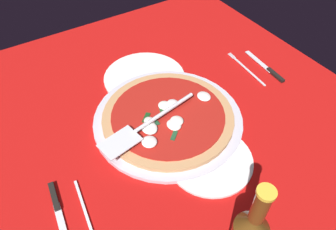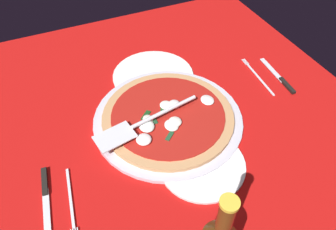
{
  "view_description": "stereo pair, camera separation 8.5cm",
  "coord_description": "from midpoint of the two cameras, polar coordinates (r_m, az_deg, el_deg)",
  "views": [
    {
      "loc": [
        51.04,
        -29.59,
        64.02
      ],
      "look_at": [
        1.11,
        1.99,
        2.5
      ],
      "focal_mm": 34.57,
      "sensor_mm": 36.0,
      "label": 1
    },
    {
      "loc": [
        55.06,
        -22.08,
        64.02
      ],
      "look_at": [
        1.11,
        1.99,
        2.5
      ],
      "focal_mm": 34.57,
      "sensor_mm": 36.0,
      "label": 2
    }
  ],
  "objects": [
    {
      "name": "place_setting_far",
      "position": [
        1.05,
        13.2,
        7.69
      ],
      "size": [
        21.8,
        14.66,
        1.4
      ],
      "rotation": [
        0.0,
        0.0,
        3.06
      ],
      "color": "white",
      "rests_on": "ground_plane"
    },
    {
      "name": "ground_plane",
      "position": [
        0.87,
        -4.28,
        -1.52
      ],
      "size": [
        113.02,
        113.02,
        0.8
      ],
      "primitive_type": "cube",
      "color": "#B50F0D"
    },
    {
      "name": "dinner_plate_left",
      "position": [
        1.0,
        -6.61,
        6.48
      ],
      "size": [
        24.72,
        24.72,
        1.0
      ],
      "primitive_type": "cylinder",
      "color": "white",
      "rests_on": "ground_plane"
    },
    {
      "name": "pizza_server",
      "position": [
        0.81,
        -7.15,
        -2.0
      ],
      "size": [
        8.67,
        29.2,
        1.0
      ],
      "rotation": [
        0.0,
        0.0,
        4.89
      ],
      "color": "silver",
      "rests_on": "pizza"
    },
    {
      "name": "dinner_plate_right",
      "position": [
        0.78,
        4.28,
        -8.11
      ],
      "size": [
        20.65,
        20.65,
        1.0
      ],
      "primitive_type": "cylinder",
      "color": "white",
      "rests_on": "ground_plane"
    },
    {
      "name": "place_setting_near",
      "position": [
        0.75,
        -19.9,
        -16.31
      ],
      "size": [
        20.51,
        13.34,
        1.4
      ],
      "rotation": [
        0.0,
        0.0,
        -0.12
      ],
      "color": "white",
      "rests_on": "ground_plane"
    },
    {
      "name": "pizza",
      "position": [
        0.85,
        -2.88,
        -0.36
      ],
      "size": [
        34.92,
        34.92,
        2.62
      ],
      "color": "tan",
      "rests_on": "pizza_pan"
    },
    {
      "name": "pizza_pan",
      "position": [
        0.86,
        -2.82,
        -0.93
      ],
      "size": [
        39.66,
        39.66,
        1.4
      ],
      "primitive_type": "cylinder",
      "color": "silver",
      "rests_on": "ground_plane"
    },
    {
      "name": "checker_pattern",
      "position": [
        0.87,
        -4.3,
        -1.32
      ],
      "size": [
        113.02,
        113.02,
        0.1
      ],
      "color": "silver",
      "rests_on": "ground_plane"
    }
  ]
}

